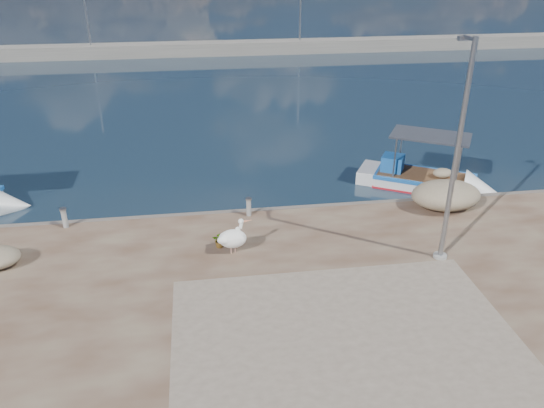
{
  "coord_description": "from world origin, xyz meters",
  "views": [
    {
      "loc": [
        -2.45,
        -13.18,
        9.74
      ],
      "look_at": [
        0.0,
        3.8,
        1.3
      ],
      "focal_mm": 35.0,
      "sensor_mm": 36.0,
      "label": 1
    }
  ],
  "objects_px": {
    "pelican": "(233,238)",
    "bollard_near": "(249,206)",
    "boat_right": "(423,182)",
    "lamp_post": "(455,163)"
  },
  "relations": [
    {
      "from": "lamp_post",
      "to": "bollard_near",
      "type": "distance_m",
      "value": 7.62
    },
    {
      "from": "bollard_near",
      "to": "boat_right",
      "type": "bearing_deg",
      "value": 17.99
    },
    {
      "from": "boat_right",
      "to": "pelican",
      "type": "distance_m",
      "value": 10.3
    },
    {
      "from": "boat_right",
      "to": "lamp_post",
      "type": "xyz_separation_m",
      "value": [
        -2.15,
        -6.46,
        3.58
      ]
    },
    {
      "from": "boat_right",
      "to": "lamp_post",
      "type": "distance_m",
      "value": 7.69
    },
    {
      "from": "bollard_near",
      "to": "lamp_post",
      "type": "bearing_deg",
      "value": -33.1
    },
    {
      "from": "boat_right",
      "to": "lamp_post",
      "type": "relative_size",
      "value": 0.87
    },
    {
      "from": "pelican",
      "to": "bollard_near",
      "type": "height_order",
      "value": "pelican"
    },
    {
      "from": "boat_right",
      "to": "bollard_near",
      "type": "relative_size",
      "value": 8.41
    },
    {
      "from": "lamp_post",
      "to": "pelican",
      "type": "bearing_deg",
      "value": 169.58
    }
  ]
}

